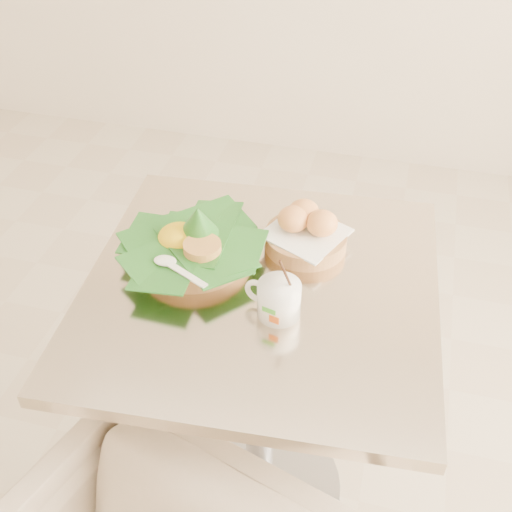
% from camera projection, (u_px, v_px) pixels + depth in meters
% --- Properties ---
extents(floor, '(3.60, 3.60, 0.00)m').
position_uv_depth(floor, '(200.00, 464.00, 1.82)').
color(floor, beige).
rests_on(floor, ground).
extents(cafe_table, '(0.75, 0.75, 0.75)m').
position_uv_depth(cafe_table, '(260.00, 358.00, 1.42)').
color(cafe_table, gray).
rests_on(cafe_table, floor).
extents(rice_basket, '(0.29, 0.29, 0.15)m').
position_uv_depth(rice_basket, '(193.00, 243.00, 1.32)').
color(rice_basket, '#B6824E').
rests_on(rice_basket, cafe_table).
extents(bread_basket, '(0.20, 0.20, 0.09)m').
position_uv_depth(bread_basket, '(306.00, 231.00, 1.36)').
color(bread_basket, '#B6824E').
rests_on(bread_basket, cafe_table).
extents(coffee_mug, '(0.11, 0.09, 0.14)m').
position_uv_depth(coffee_mug, '(278.00, 298.00, 1.20)').
color(coffee_mug, white).
rests_on(coffee_mug, cafe_table).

